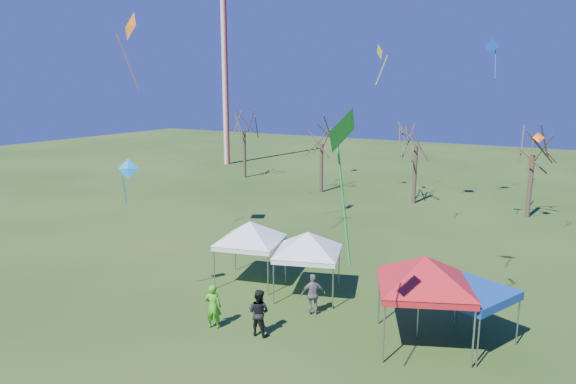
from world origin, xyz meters
name	(u,v)px	position (x,y,z in m)	size (l,w,h in m)	color
ground	(288,336)	(0.00, 0.00, 0.00)	(140.00, 140.00, 0.00)	#204014
radio_mast	(225,57)	(-28.00, 34.00, 12.50)	(0.70, 0.70, 25.00)	silver
tree_0	(244,114)	(-20.85, 27.38, 6.49)	(3.83, 3.83, 8.44)	#3D2D21
tree_1	(322,126)	(-10.77, 24.65, 5.79)	(3.42, 3.42, 7.54)	#3D2D21
tree_2	(417,125)	(-2.37, 24.38, 6.29)	(3.71, 3.71, 8.18)	#3D2D21
tree_3	(535,132)	(6.03, 24.04, 6.08)	(3.59, 3.59, 7.91)	#3D2D21
tent_white_west	(250,226)	(-4.28, 3.82, 2.81)	(3.83, 3.83, 3.48)	gray
tent_white_mid	(308,236)	(-1.17, 3.79, 2.76)	(3.68, 3.68, 3.42)	gray
tent_red	(425,262)	(4.53, 1.84, 3.16)	(4.12, 4.12, 3.91)	gray
tent_blue	(469,293)	(5.92, 2.84, 1.93)	(3.50, 3.50, 2.10)	gray
person_grey	(313,294)	(-0.03, 2.12, 0.87)	(1.02, 0.43, 1.74)	slate
person_green	(213,306)	(-2.86, -0.88, 0.89)	(0.65, 0.43, 1.78)	green
person_dark	(259,312)	(-1.02, -0.46, 0.90)	(0.88, 0.68, 1.80)	black
kite_22	(538,139)	(6.42, 21.19, 5.88)	(0.94, 0.86, 2.59)	#FF590D
kite_14	(129,26)	(-12.32, 4.71, 12.31)	(1.63, 1.28, 4.04)	orange
kite_19	(492,47)	(3.81, 17.11, 11.47)	(0.87, 0.62, 2.30)	blue
kite_1	(128,170)	(-6.83, -1.07, 5.96)	(0.81, 0.68, 1.88)	#168AEF
kite_13	(380,52)	(-4.74, 22.00, 11.69)	(1.11, 1.16, 3.01)	#FFF11A
kite_5	(341,132)	(3.67, -3.79, 8.15)	(0.78, 1.34, 4.18)	green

